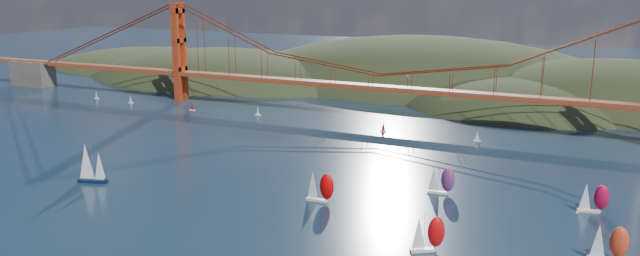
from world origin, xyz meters
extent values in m
ellipsoid|color=black|center=(-140.00, 260.00, -11.20)|extent=(240.00, 140.00, 64.00)
ellipsoid|color=black|center=(-10.00, 300.00, -16.80)|extent=(300.00, 180.00, 96.00)
ellipsoid|color=black|center=(110.00, 270.00, -13.30)|extent=(220.00, 140.00, 76.00)
ellipsoid|color=black|center=(60.00, 240.00, -8.40)|extent=(140.00, 110.00, 48.00)
ellipsoid|color=black|center=(-230.00, 290.00, -7.70)|extent=(200.00, 140.00, 44.00)
cube|color=brown|center=(0.00, 180.00, 16.00)|extent=(440.00, 7.00, 1.60)
cube|color=maroon|center=(0.00, 180.00, 14.80)|extent=(440.00, 7.00, 0.80)
cube|color=maroon|center=(-120.00, 180.00, 27.50)|extent=(4.00, 8.50, 55.00)
cube|color=#4C443D|center=(-238.00, 180.00, 8.00)|extent=(28.00, 12.00, 16.00)
cube|color=brown|center=(-250.00, 180.00, 16.00)|extent=(60.00, 7.00, 1.60)
cube|color=black|center=(-55.05, 44.31, 0.57)|extent=(9.92, 5.56, 1.15)
cylinder|color=#99999E|center=(-54.60, 44.46, 8.06)|extent=(0.14, 0.14, 13.82)
cone|color=white|center=(-56.68, 43.76, 7.36)|extent=(6.77, 6.77, 12.16)
cone|color=white|center=(-52.33, 45.21, 5.98)|extent=(4.84, 4.84, 9.67)
cube|color=silver|center=(21.86, 59.57, 0.39)|extent=(6.52, 1.91, 0.78)
cylinder|color=#99999E|center=(22.18, 59.57, 5.65)|extent=(0.10, 0.10, 9.74)
cone|color=white|center=(20.69, 59.55, 5.16)|extent=(3.69, 3.69, 8.57)
ellipsoid|color=#CE0403|center=(25.43, 59.62, 5.16)|extent=(4.59, 2.92, 8.18)
cube|color=silver|center=(62.06, 37.29, 0.38)|extent=(6.28, 5.00, 0.76)
cylinder|color=#99999E|center=(62.33, 37.46, 5.53)|extent=(0.10, 0.10, 9.53)
cone|color=white|center=(61.11, 36.65, 5.05)|extent=(4.93, 4.93, 8.39)
ellipsoid|color=red|center=(64.97, 39.22, 5.05)|extent=(5.25, 4.79, 8.01)
cylinder|color=#99999E|center=(103.77, 50.65, 5.59)|extent=(0.10, 0.10, 9.64)
cone|color=white|center=(102.32, 50.38, 5.11)|extent=(4.20, 4.20, 8.49)
ellipsoid|color=red|center=(106.93, 51.24, 5.11)|extent=(4.94, 3.61, 8.10)
cube|color=silver|center=(99.18, 84.82, 0.36)|extent=(6.29, 2.95, 0.73)
cylinder|color=#99999E|center=(99.48, 84.89, 5.27)|extent=(0.09, 0.09, 9.09)
cone|color=white|center=(98.12, 84.59, 4.82)|extent=(4.04, 4.04, 8.00)
ellipsoid|color=#A90730|center=(102.44, 85.53, 4.82)|extent=(4.72, 3.51, 7.64)
cube|color=silver|center=(54.12, 82.32, 0.37)|extent=(6.38, 2.68, 0.74)
cylinder|color=#99999E|center=(54.43, 82.37, 5.38)|extent=(0.09, 0.09, 9.28)
cone|color=white|center=(53.02, 82.15, 4.92)|extent=(3.96, 3.96, 8.17)
ellipsoid|color=red|center=(57.48, 82.85, 4.92)|extent=(4.70, 3.37, 7.79)
cube|color=silver|center=(-166.65, 161.60, 0.25)|extent=(3.00, 1.00, 0.50)
cone|color=white|center=(-166.65, 161.60, 2.60)|extent=(2.00, 2.00, 4.20)
cube|color=silver|center=(-139.48, 159.46, 0.25)|extent=(3.00, 1.00, 0.50)
cone|color=white|center=(-139.48, 159.46, 2.60)|extent=(2.00, 2.00, 4.20)
cube|color=silver|center=(-96.29, 157.47, 0.25)|extent=(3.00, 1.00, 0.50)
cone|color=red|center=(-96.29, 157.47, 2.60)|extent=(2.00, 2.00, 4.20)
cube|color=silver|center=(-58.66, 161.37, 0.25)|extent=(3.00, 1.00, 0.50)
cone|color=white|center=(-58.66, 161.37, 2.60)|extent=(2.00, 2.00, 4.20)
cube|color=silver|center=(52.93, 154.65, 0.25)|extent=(3.00, 1.00, 0.50)
cone|color=white|center=(52.93, 154.65, 2.60)|extent=(2.00, 2.00, 4.20)
cube|color=silver|center=(10.81, 154.75, 0.25)|extent=(3.00, 1.00, 0.50)
cone|color=red|center=(10.81, 154.75, 2.60)|extent=(2.00, 2.00, 4.20)
camera|label=1|loc=(99.92, -106.59, 66.91)|focal=35.00mm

